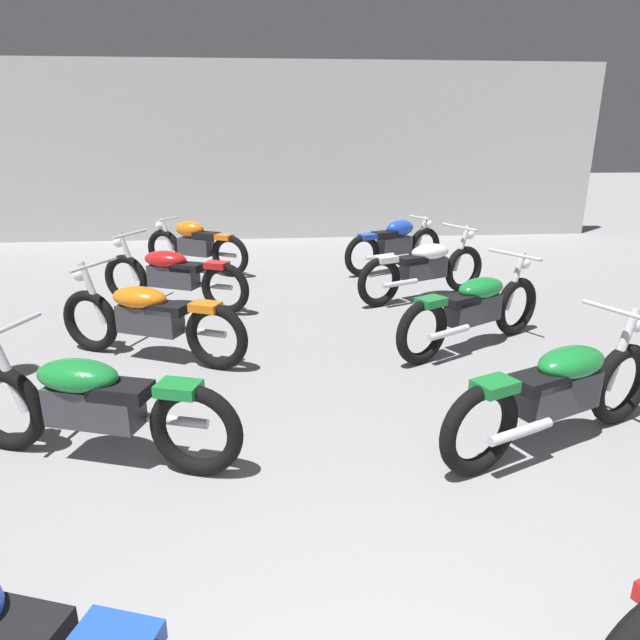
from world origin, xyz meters
TOP-DOWN VIEW (x-y plane):
  - back_wall at (0.00, 11.64)m, footprint 13.29×0.24m
  - motorcycle_left_row_1 at (-1.71, 2.83)m, footprint 2.10×0.89m
  - motorcycle_left_row_2 at (-1.69, 4.73)m, footprint 2.03×1.05m
  - motorcycle_left_row_3 at (-1.74, 6.52)m, footprint 2.03×1.06m
  - motorcycle_left_row_4 at (-1.68, 8.51)m, footprint 1.78×1.05m
  - motorcycle_right_row_1 at (1.63, 2.75)m, footprint 2.03×1.05m
  - motorcycle_right_row_2 at (1.70, 4.78)m, footprint 1.93×1.20m
  - motorcycle_right_row_3 at (1.67, 6.68)m, footprint 2.02×1.08m
  - motorcycle_right_row_4 at (1.61, 8.33)m, footprint 1.82×0.97m

SIDE VIEW (x-z plane):
  - motorcycle_left_row_1 at x=-1.71m, z-range -0.04..0.94m
  - motorcycle_left_row_2 at x=-1.69m, z-range -0.04..0.94m
  - motorcycle_left_row_3 at x=-1.74m, z-range -0.04..0.94m
  - motorcycle_right_row_1 at x=1.63m, z-range -0.04..0.94m
  - motorcycle_right_row_2 at x=1.70m, z-range -0.04..0.94m
  - motorcycle_right_row_3 at x=1.67m, z-range -0.04..0.94m
  - motorcycle_left_row_4 at x=-1.68m, z-range 0.02..0.90m
  - motorcycle_right_row_4 at x=1.61m, z-range 0.02..0.90m
  - back_wall at x=0.00m, z-range 0.00..3.60m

